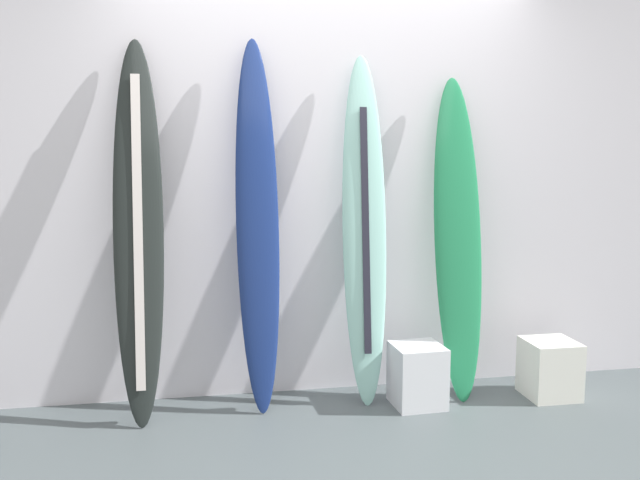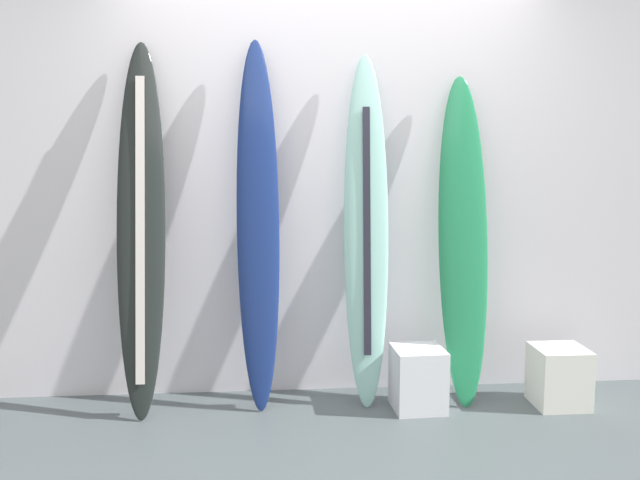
% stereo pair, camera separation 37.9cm
% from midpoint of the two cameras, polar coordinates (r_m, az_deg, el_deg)
% --- Properties ---
extents(wall_back, '(7.20, 0.20, 2.80)m').
position_cam_midpoint_polar(wall_back, '(4.12, -2.38, 6.57)').
color(wall_back, silver).
rests_on(wall_back, ground).
extents(surfboard_charcoal, '(0.27, 0.44, 2.09)m').
position_cam_midpoint_polar(surfboard_charcoal, '(3.79, -18.00, 0.51)').
color(surfboard_charcoal, black).
rests_on(surfboard_charcoal, ground).
extents(surfboard_navy, '(0.26, 0.35, 2.11)m').
position_cam_midpoint_polar(surfboard_navy, '(3.80, -8.19, 0.94)').
color(surfboard_navy, navy).
rests_on(surfboard_navy, ground).
extents(surfboard_seafoam, '(0.27, 0.34, 2.03)m').
position_cam_midpoint_polar(surfboard_seafoam, '(3.88, 1.02, 0.60)').
color(surfboard_seafoam, '#8EC6BB').
rests_on(surfboard_seafoam, ground).
extents(surfboard_emerald, '(0.29, 0.38, 1.91)m').
position_cam_midpoint_polar(surfboard_emerald, '(4.01, 9.04, 0.11)').
color(surfboard_emerald, '#207B4B').
rests_on(surfboard_emerald, ground).
extents(display_block_left, '(0.30, 0.30, 0.36)m').
position_cam_midpoint_polar(display_block_left, '(3.98, 5.55, -11.44)').
color(display_block_left, silver).
rests_on(display_block_left, ground).
extents(display_block_center, '(0.30, 0.30, 0.34)m').
position_cam_midpoint_polar(display_block_center, '(4.26, 16.58, -10.50)').
color(display_block_center, white).
rests_on(display_block_center, ground).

